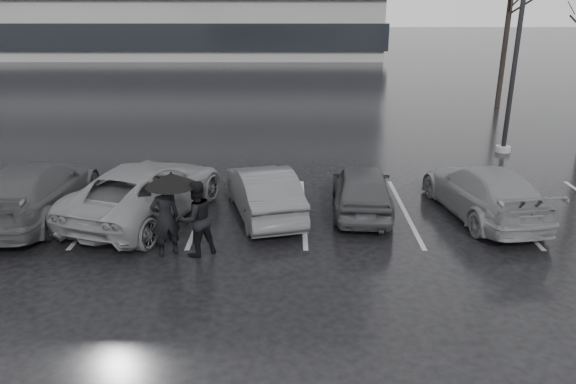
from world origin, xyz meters
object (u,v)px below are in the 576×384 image
at_px(car_main, 362,188).
at_px(car_east, 484,191).
at_px(car_west_a, 264,191).
at_px(pedestrian_right, 196,218).
at_px(car_west_b, 146,190).
at_px(tree_north, 508,21).
at_px(lamp_post, 520,26).
at_px(pedestrian_left, 165,218).
at_px(car_west_c, 35,190).

bearing_deg(car_main, car_east, 178.48).
relative_size(car_west_a, pedestrian_right, 2.29).
distance_m(car_main, car_west_a, 2.68).
xyz_separation_m(car_west_b, tree_north, (14.60, 14.87, 3.51)).
distance_m(car_west_b, lamp_post, 13.98).
height_order(car_west_b, pedestrian_right, pedestrian_right).
height_order(car_west_a, pedestrian_left, pedestrian_left).
bearing_deg(car_west_b, tree_north, -116.22).
bearing_deg(car_main, pedestrian_left, 33.27).
bearing_deg(pedestrian_right, car_main, 178.83).
distance_m(car_west_a, car_west_c, 6.08).
distance_m(car_main, pedestrian_left, 5.51).
distance_m(car_west_c, pedestrian_left, 4.57).
relative_size(pedestrian_left, tree_north, 0.22).
relative_size(pedestrian_left, lamp_post, 0.19).
bearing_deg(lamp_post, car_west_a, -144.38).
height_order(car_east, tree_north, tree_north).
distance_m(car_east, tree_north, 16.20).
height_order(car_west_b, lamp_post, lamp_post).
bearing_deg(tree_north, car_west_a, -127.84).
distance_m(car_west_b, tree_north, 21.13).
distance_m(car_main, car_west_c, 8.75).
relative_size(car_west_c, pedestrian_right, 2.90).
height_order(car_west_b, car_east, car_west_b).
bearing_deg(pedestrian_right, car_west_a, -155.09).
bearing_deg(car_east, car_west_c, -8.79).
xyz_separation_m(car_west_b, car_east, (9.02, 0.09, -0.05)).
relative_size(car_west_b, pedestrian_left, 2.89).
relative_size(car_main, car_east, 0.82).
xyz_separation_m(car_west_a, car_west_b, (-3.13, -0.10, 0.06)).
bearing_deg(car_west_b, pedestrian_left, 131.56).
relative_size(car_west_c, car_east, 1.10).
distance_m(car_main, car_east, 3.24).
bearing_deg(lamp_post, car_west_c, -156.58).
relative_size(car_west_a, car_west_b, 0.77).
bearing_deg(lamp_post, pedestrian_right, -139.50).
bearing_deg(car_west_a, car_west_c, -13.14).
bearing_deg(car_east, car_west_b, -8.94).
bearing_deg(lamp_post, car_main, -135.43).
relative_size(car_west_a, car_east, 0.87).
bearing_deg(lamp_post, car_east, -114.37).
height_order(pedestrian_right, tree_north, tree_north).
bearing_deg(car_main, tree_north, -117.62).
height_order(car_main, car_west_a, car_west_a).
relative_size(car_east, tree_north, 0.55).
height_order(car_west_a, pedestrian_right, pedestrian_right).
xyz_separation_m(car_main, car_west_b, (-5.79, -0.38, 0.08)).
bearing_deg(lamp_post, tree_north, 72.13).
bearing_deg(car_main, pedestrian_right, 37.10).
bearing_deg(car_west_b, car_main, -157.97).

